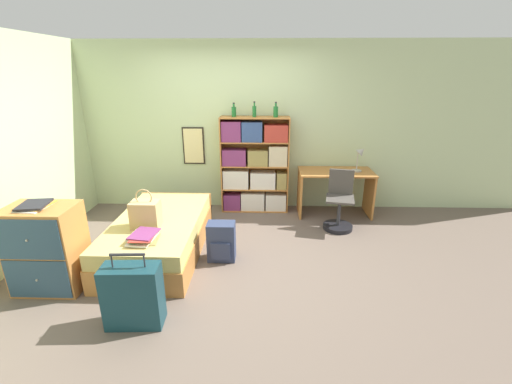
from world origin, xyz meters
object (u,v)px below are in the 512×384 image
Objects in this scene: dresser at (47,248)px; backpack at (221,242)px; desk at (335,184)px; bed at (160,235)px; desk_chair at (339,210)px; bottle_green at (234,111)px; handbag at (146,214)px; bottle_brown at (254,111)px; bottle_clear at (276,111)px; book_stack_on_bed at (143,237)px; desk_lamp at (360,155)px; bookcase at (255,167)px; magazine_pile_on_dresser at (35,205)px; suitcase at (133,296)px.

dresser is 1.82m from backpack.
backpack is at bearing 19.72° from dresser.
desk reaches higher than backpack.
desk_chair is (2.37, 0.76, 0.05)m from bed.
bottle_green is (0.83, 1.42, 1.35)m from bed.
bottle_brown is at bearing 54.58° from handbag.
bottle_clear is (1.45, 1.38, 1.36)m from bed.
book_stack_on_bed is 0.90× the size of desk_lamp.
desk_lamp reaches higher than book_stack_on_bed.
bed is 1.88m from bookcase.
magazine_pile_on_dresser is at bearing -133.59° from bottle_brown.
bottle_green is at bearing 62.56° from handbag.
magazine_pile_on_dresser reaches higher than desk.
backpack is (-0.34, -1.57, -1.36)m from bottle_brown.
magazine_pile_on_dresser reaches higher than desk_chair.
desk is (1.57, -0.14, -1.09)m from bottle_green.
bookcase reaches higher than desk.
handbag is 2.08× the size of bottle_clear.
dresser reaches higher than suitcase.
bookcase is at bearing 46.96° from dresser.
handbag is 2.04× the size of bottle_brown.
bottle_clear is 0.20× the size of desk.
suitcase is at bearing -130.83° from desk.
magazine_pile_on_dresser reaches higher than backpack.
dresser is at bearing -10.40° from magazine_pile_on_dresser.
dresser is at bearing 153.57° from suitcase.
handbag is 0.65× the size of suitcase.
backpack is at bearing -102.29° from bookcase.
dresser is (-0.86, -0.52, -0.17)m from handbag.
bed is at bearing 40.63° from dresser.
bed is 1.64× the size of desk.
magazine_pile_on_dresser is 3.02m from bookcase.
bottle_brown reaches higher than magazine_pile_on_dresser.
magazine_pile_on_dresser reaches higher than bed.
backpack is (-0.66, -1.55, -1.35)m from bottle_clear.
bed is 8.14× the size of bottle_brown.
bottle_brown is (0.31, -0.02, 0.01)m from bottle_green.
suitcase is 0.48× the size of bookcase.
desk_lamp is (1.91, -0.14, -0.62)m from bottle_green.
bottle_green is 2.13m from desk_chair.
bed is at bearing 92.39° from book_stack_on_bed.
bottle_brown reaches higher than desk.
bottle_clear is at bearing -3.84° from bottle_green.
bottle_brown is at bearing 46.41° from magazine_pile_on_dresser.
handbag is 2.26m from bottle_brown.
bed is at bearing -151.86° from desk.
backpack is (0.79, -0.17, 0.01)m from bed.
magazine_pile_on_dresser is at bearing -169.38° from book_stack_on_bed.
handbag reaches higher than book_stack_on_bed.
dresser is at bearing -148.89° from handbag.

